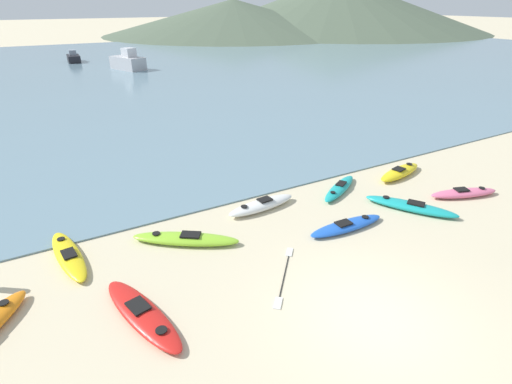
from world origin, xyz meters
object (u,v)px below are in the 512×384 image
Objects in this scene: kayak_on_sand_0 at (400,172)px; moored_boat_1 at (128,62)px; kayak_on_sand_9 at (340,188)px; kayak_on_sand_8 at (68,255)px; kayak_on_sand_5 at (464,193)px; kayak_on_sand_6 at (186,239)px; kayak_on_sand_7 at (347,226)px; kayak_on_sand_3 at (262,205)px; kayak_on_sand_1 at (411,206)px; loose_paddle at (284,275)px; kayak_on_sand_2 at (142,314)px; moored_boat_0 at (74,58)px.

moored_boat_1 is at bearing 94.56° from kayak_on_sand_0.
kayak_on_sand_9 is at bearing 178.33° from kayak_on_sand_0.
kayak_on_sand_9 is at bearing -2.19° from kayak_on_sand_8.
kayak_on_sand_6 is (-10.72, 2.29, 0.00)m from kayak_on_sand_5.
kayak_on_sand_7 is at bearing -155.62° from kayak_on_sand_0.
kayak_on_sand_1 is at bearing -30.58° from kayak_on_sand_3.
kayak_on_sand_1 is at bearing 8.69° from loose_paddle.
kayak_on_sand_3 reaches higher than kayak_on_sand_1.
kayak_on_sand_7 is 0.63× the size of moored_boat_1.
kayak_on_sand_2 is 1.23× the size of kayak_on_sand_9.
moored_boat_0 is at bearing 99.26° from kayak_on_sand_5.
kayak_on_sand_6 is 3.48m from loose_paddle.
kayak_on_sand_5 is (12.84, 0.35, 0.02)m from kayak_on_sand_2.
kayak_on_sand_0 is at bearing 2.43° from kayak_on_sand_6.
loose_paddle is (-8.37, -3.41, -0.16)m from kayak_on_sand_0.
kayak_on_sand_5 is 4.83m from kayak_on_sand_9.
kayak_on_sand_0 is 0.91× the size of kayak_on_sand_6.
kayak_on_sand_0 is 9.04m from loose_paddle.
kayak_on_sand_9 reaches higher than kayak_on_sand_7.
kayak_on_sand_9 is 45.91m from moored_boat_0.
kayak_on_sand_8 is 0.67× the size of moored_boat_1.
kayak_on_sand_5 is 5.70m from kayak_on_sand_7.
kayak_on_sand_3 is at bearing 149.42° from kayak_on_sand_1.
kayak_on_sand_8 is (-6.61, 0.16, -0.04)m from kayak_on_sand_3.
kayak_on_sand_0 is 2.77m from kayak_on_sand_5.
kayak_on_sand_3 reaches higher than kayak_on_sand_2.
kayak_on_sand_2 is at bearing -95.76° from moored_boat_0.
kayak_on_sand_5 is 49.19m from moored_boat_0.
kayak_on_sand_6 is 0.97× the size of moored_boat_0.
kayak_on_sand_0 is 46.41m from moored_boat_0.
kayak_on_sand_3 is (-4.73, 2.79, 0.02)m from kayak_on_sand_1.
moored_boat_1 reaches higher than kayak_on_sand_7.
moored_boat_1 reaches higher than kayak_on_sand_6.
kayak_on_sand_0 is at bearing -85.44° from moored_boat_1.
moored_boat_0 is at bearing 92.64° from kayak_on_sand_7.
kayak_on_sand_5 is 0.86× the size of moored_boat_0.
kayak_on_sand_6 is 1.46× the size of loose_paddle.
kayak_on_sand_5 is (0.56, -2.72, -0.02)m from kayak_on_sand_0.
kayak_on_sand_2 is at bearing -128.87° from kayak_on_sand_6.
kayak_on_sand_1 reaches higher than loose_paddle.
moored_boat_0 reaches higher than kayak_on_sand_9.
loose_paddle is at bearing -144.99° from kayak_on_sand_9.
kayak_on_sand_3 is 8.06m from kayak_on_sand_5.
kayak_on_sand_5 is 14.43m from kayak_on_sand_8.
moored_boat_1 is at bearing 83.65° from kayak_on_sand_3.
kayak_on_sand_6 is at bearing 167.96° from kayak_on_sand_5.
moored_boat_0 is (2.81, 46.26, 0.40)m from kayak_on_sand_6.
kayak_on_sand_0 is at bearing 48.65° from kayak_on_sand_1.
kayak_on_sand_3 is (5.38, 3.39, 0.05)m from kayak_on_sand_2.
kayak_on_sand_9 is at bearing 53.85° from kayak_on_sand_7.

